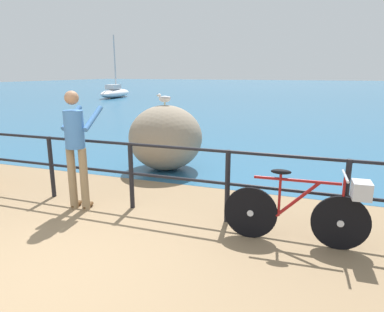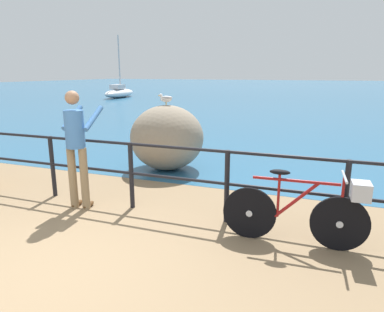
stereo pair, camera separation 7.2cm
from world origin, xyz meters
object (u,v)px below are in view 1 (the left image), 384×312
object	(u,v)px
bicycle	(308,209)
person_at_railing	(76,145)
seagull	(164,98)
sailboat	(115,92)
breakwater_boulder_main	(166,138)

from	to	relation	value
bicycle	person_at_railing	distance (m)	3.33
seagull	sailboat	xyz separation A→B (m)	(-12.52, 18.22, -1.08)
bicycle	seagull	size ratio (longest dim) A/B	5.06
bicycle	person_at_railing	world-z (taller)	person_at_railing
sailboat	seagull	bearing A→B (deg)	-150.83
breakwater_boulder_main	person_at_railing	bearing A→B (deg)	-97.84
sailboat	bicycle	bearing A→B (deg)	-148.64
breakwater_boulder_main	bicycle	bearing A→B (deg)	-40.67
bicycle	sailboat	bearing A→B (deg)	124.19
bicycle	sailboat	world-z (taller)	sailboat
breakwater_boulder_main	sailboat	distance (m)	22.16
breakwater_boulder_main	sailboat	world-z (taller)	sailboat
bicycle	breakwater_boulder_main	xyz separation A→B (m)	(-2.95, 2.53, 0.22)
bicycle	seagull	bearing A→B (deg)	136.60
breakwater_boulder_main	seagull	world-z (taller)	seagull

